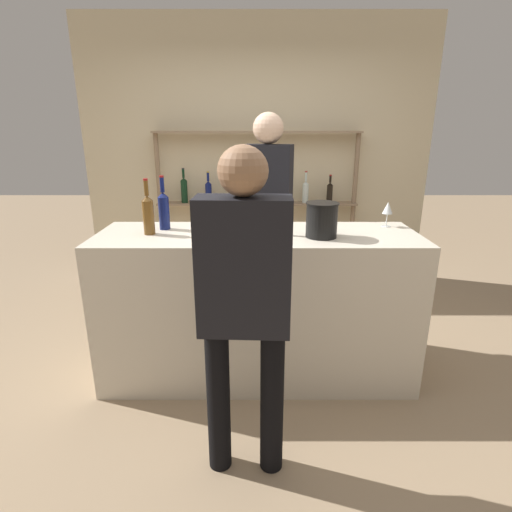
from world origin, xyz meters
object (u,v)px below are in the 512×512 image
Objects in this scene: counter_bottle_0 at (243,210)px; counter_bottle_2 at (162,209)px; counter_bottle_1 at (146,214)px; customer_center at (243,296)px; wine_glass at (386,209)px; cork_jar at (211,222)px; ice_bucket at (320,220)px; server_behind_counter at (266,204)px.

counter_bottle_2 is at bearing 171.69° from counter_bottle_0.
counter_bottle_1 is 0.22× the size of customer_center.
counter_bottle_1 is at bearing -117.08° from counter_bottle_2.
counter_bottle_0 reaches higher than wine_glass.
cork_jar is (-1.20, -0.17, -0.06)m from wine_glass.
counter_bottle_2 is at bearing -177.26° from wine_glass.
wine_glass is 1.21× the size of cork_jar.
wine_glass is (1.61, 0.21, -0.01)m from counter_bottle_1.
wine_glass is 0.79× the size of ice_bucket.
server_behind_counter reaches higher than customer_center.
cork_jar is 0.92m from customer_center.
counter_bottle_1 is 1.63× the size of ice_bucket.
counter_bottle_0 is 2.16× the size of wine_glass.
counter_bottle_1 is at bearing 176.42° from ice_bucket.
wine_glass is 0.96m from server_behind_counter.
counter_bottle_0 is 0.55m from counter_bottle_2.
counter_bottle_2 is at bearing -35.92° from server_behind_counter.
server_behind_counter reaches higher than ice_bucket.
counter_bottle_1 is 1.11m from ice_bucket.
counter_bottle_1 reaches higher than cork_jar.
counter_bottle_0 reaches higher than counter_bottle_1.
counter_bottle_0 is at bearing 165.54° from ice_bucket.
counter_bottle_0 is at bearing 5.77° from cork_jar.
customer_center reaches higher than wine_glass.
counter_bottle_0 is 1.00m from wine_glass.
customer_center reaches higher than counter_bottle_0.
counter_bottle_1 is at bearing -172.53° from wine_glass.
counter_bottle_0 is 0.23× the size of customer_center.
server_behind_counter is (0.72, 0.57, -0.07)m from counter_bottle_2.
wine_glass is (1.54, 0.07, -0.01)m from counter_bottle_2.
counter_bottle_1 is 0.41m from cork_jar.
wine_glass is 1.22m from cork_jar.
ice_bucket is (1.04, -0.21, -0.03)m from counter_bottle_2.
customer_center is at bearing -75.16° from cork_jar.
counter_bottle_0 is at bearing -8.31° from counter_bottle_2.
server_behind_counter reaches higher than counter_bottle_1.
counter_bottle_0 is 1.03× the size of counter_bottle_2.
counter_bottle_2 reaches higher than wine_glass.
counter_bottle_0 is 2.62× the size of cork_jar.
customer_center is (0.23, -0.88, -0.14)m from cork_jar.
counter_bottle_2 is (-0.55, 0.08, -0.01)m from counter_bottle_0.
wine_glass is at bearing 8.26° from cork_jar.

